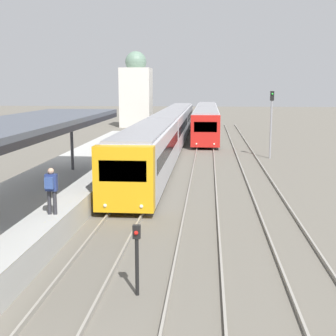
% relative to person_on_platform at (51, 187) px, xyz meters
% --- Properties ---
extents(person_on_platform, '(0.40, 0.40, 1.66)m').
position_rel_person_on_platform_xyz_m(person_on_platform, '(0.00, 0.00, 0.00)').
color(person_on_platform, '#2D2D33').
rests_on(person_on_platform, station_platform).
extents(train_near, '(2.56, 45.51, 3.15)m').
position_rel_person_on_platform_xyz_m(train_near, '(1.97, 25.80, -0.24)').
color(train_near, gold).
rests_on(train_near, ground_plane).
extents(train_far, '(2.53, 30.14, 3.13)m').
position_rel_person_on_platform_xyz_m(train_far, '(5.18, 39.38, -0.25)').
color(train_far, red).
rests_on(train_far, ground_plane).
extents(signal_post_near, '(0.20, 0.21, 1.93)m').
position_rel_person_on_platform_xyz_m(signal_post_near, '(3.63, -4.01, -0.80)').
color(signal_post_near, black).
rests_on(signal_post_near, ground_plane).
extents(signal_mast_far, '(0.28, 0.29, 5.08)m').
position_rel_person_on_platform_xyz_m(signal_mast_far, '(10.16, 20.36, 1.21)').
color(signal_mast_far, gray).
rests_on(signal_mast_far, ground_plane).
extents(distant_domed_building, '(4.00, 4.00, 9.99)m').
position_rel_person_on_platform_xyz_m(distant_domed_building, '(-4.30, 47.36, 2.63)').
color(distant_domed_building, silver).
rests_on(distant_domed_building, ground_plane).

